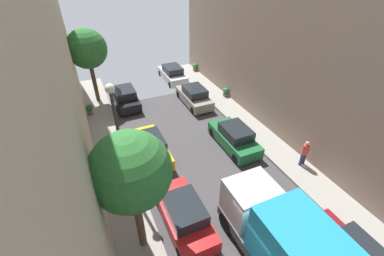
% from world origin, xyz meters
% --- Properties ---
extents(ground, '(32.00, 32.00, 0.00)m').
position_xyz_m(ground, '(0.00, 0.00, 0.00)').
color(ground, '#423F42').
extents(sidewalk_right, '(2.00, 44.00, 0.15)m').
position_xyz_m(sidewalk_right, '(5.00, 0.00, 0.07)').
color(sidewalk_right, gray).
rests_on(sidewalk_right, ground).
extents(parked_car_left_3, '(1.78, 4.20, 1.57)m').
position_xyz_m(parked_car_left_3, '(-2.70, 2.67, 0.72)').
color(parked_car_left_3, red).
rests_on(parked_car_left_3, ground).
extents(parked_car_left_4, '(1.78, 4.20, 1.57)m').
position_xyz_m(parked_car_left_4, '(-2.70, 8.20, 0.72)').
color(parked_car_left_4, gold).
rests_on(parked_car_left_4, ground).
extents(parked_car_left_5, '(1.78, 4.20, 1.57)m').
position_xyz_m(parked_car_left_5, '(-2.70, 15.58, 0.72)').
color(parked_car_left_5, black).
rests_on(parked_car_left_5, ground).
extents(parked_car_right_2, '(1.78, 4.20, 1.57)m').
position_xyz_m(parked_car_right_2, '(2.70, 6.95, 0.72)').
color(parked_car_right_2, '#1E6638').
rests_on(parked_car_right_2, ground).
extents(parked_car_right_3, '(1.78, 4.20, 1.57)m').
position_xyz_m(parked_car_right_3, '(2.70, 13.39, 0.72)').
color(parked_car_right_3, gray).
rests_on(parked_car_right_3, ground).
extents(parked_car_right_4, '(1.78, 4.20, 1.57)m').
position_xyz_m(parked_car_right_4, '(2.70, 18.69, 0.72)').
color(parked_car_right_4, silver).
rests_on(parked_car_right_4, ground).
extents(delivery_truck, '(2.26, 6.60, 3.38)m').
position_xyz_m(delivery_truck, '(0.00, -1.15, 1.79)').
color(delivery_truck, '#4C4C51').
rests_on(delivery_truck, ground).
extents(pedestrian, '(0.40, 0.36, 1.72)m').
position_xyz_m(pedestrian, '(5.43, 3.56, 1.07)').
color(pedestrian, '#2D334C').
rests_on(pedestrian, sidewalk_right).
extents(street_tree_0, '(3.02, 3.02, 5.89)m').
position_xyz_m(street_tree_0, '(-4.77, 2.44, 4.50)').
color(street_tree_0, brown).
rests_on(street_tree_0, sidewalk_left).
extents(street_tree_2, '(3.10, 3.10, 6.06)m').
position_xyz_m(street_tree_2, '(-4.79, 17.17, 4.62)').
color(street_tree_2, brown).
rests_on(street_tree_2, sidewalk_left).
extents(potted_plant_0, '(0.48, 0.48, 0.77)m').
position_xyz_m(potted_plant_0, '(5.76, 13.36, 0.55)').
color(potted_plant_0, slate).
rests_on(potted_plant_0, sidewalk_right).
extents(potted_plant_2, '(0.52, 0.52, 0.77)m').
position_xyz_m(potted_plant_2, '(5.75, 19.93, 0.56)').
color(potted_plant_2, brown).
rests_on(potted_plant_2, sidewalk_right).
extents(potted_plant_4, '(0.50, 0.50, 0.85)m').
position_xyz_m(potted_plant_4, '(-5.69, 14.92, 0.62)').
color(potted_plant_4, brown).
rests_on(potted_plant_4, sidewalk_left).
extents(lamp_post, '(0.44, 0.44, 6.12)m').
position_xyz_m(lamp_post, '(-4.60, 6.16, 4.12)').
color(lamp_post, '#333338').
rests_on(lamp_post, sidewalk_left).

